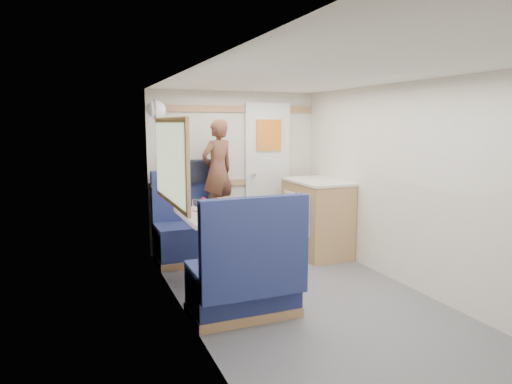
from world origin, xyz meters
name	(u,v)px	position (x,y,z in m)	size (l,w,h in m)	color
floor	(321,311)	(0.00, 0.00, 0.00)	(4.50, 4.50, 0.00)	#515156
ceiling	(327,73)	(0.00, 0.00, 2.00)	(4.50, 4.50, 0.00)	silver
wall_back	(235,171)	(0.00, 2.25, 1.00)	(2.20, 0.02, 2.00)	silver
wall_left	(195,206)	(-1.10, 0.00, 1.00)	(0.02, 4.50, 2.00)	silver
wall_right	(428,190)	(1.10, 0.00, 1.00)	(0.02, 4.50, 2.00)	silver
oak_trim_low	(235,182)	(0.00, 2.23, 0.85)	(2.15, 0.02, 0.08)	#9B7846
oak_trim_high	(235,109)	(0.00, 2.23, 1.78)	(2.15, 0.02, 0.08)	#9B7846
side_window	(170,161)	(-1.08, 1.00, 1.25)	(0.04, 1.30, 0.72)	#A4AE94
rear_door	(268,172)	(0.45, 2.22, 0.97)	(0.62, 0.12, 1.86)	white
dinette_table	(215,229)	(-0.65, 1.00, 0.57)	(0.62, 0.92, 0.72)	white
bench_far	(194,235)	(-0.65, 1.86, 0.30)	(0.90, 0.59, 1.05)	navy
bench_near	(245,282)	(-0.65, 0.14, 0.30)	(0.90, 0.59, 1.05)	navy
ledge	(187,184)	(-0.65, 2.12, 0.88)	(0.90, 0.14, 0.04)	#9B7846
dome_light	(156,110)	(-1.04, 1.85, 1.75)	(0.20, 0.20, 0.20)	white
galley_counter	(317,217)	(0.82, 1.55, 0.47)	(0.57, 0.92, 0.92)	#9B7846
person	(218,171)	(-0.34, 1.89, 1.05)	(0.44, 0.29, 1.20)	brown
duffel_bag	(193,171)	(-0.58, 2.12, 1.03)	(0.54, 0.26, 0.26)	black
tray	(235,214)	(-0.48, 0.85, 0.73)	(0.24, 0.31, 0.02)	white
orange_fruit	(239,209)	(-0.43, 0.90, 0.77)	(0.07, 0.07, 0.07)	#E8510A
cheese_block	(235,213)	(-0.51, 0.78, 0.76)	(0.10, 0.06, 0.04)	#E3CD83
wine_glass	(203,202)	(-0.76, 1.03, 0.84)	(0.08, 0.08, 0.17)	white
tumbler_left	(201,213)	(-0.84, 0.80, 0.78)	(0.07, 0.07, 0.12)	white
tumbler_mid	(196,205)	(-0.79, 1.20, 0.78)	(0.07, 0.07, 0.12)	white
beer_glass	(236,207)	(-0.43, 0.99, 0.77)	(0.06, 0.06, 0.10)	#915915
pepper_grinder	(209,207)	(-0.66, 1.14, 0.76)	(0.03, 0.03, 0.09)	black
bread_loaf	(230,204)	(-0.43, 1.17, 0.78)	(0.14, 0.27, 0.11)	#8E603C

